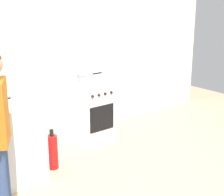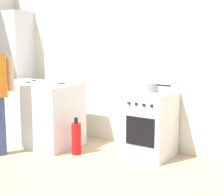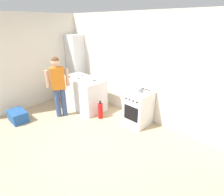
{
  "view_description": "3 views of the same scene",
  "coord_description": "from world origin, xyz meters",
  "px_view_note": "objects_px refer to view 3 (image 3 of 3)",
  "views": [
    {
      "loc": [
        -2.29,
        -2.29,
        1.99
      ],
      "look_at": [
        0.2,
        0.86,
        0.81
      ],
      "focal_mm": 55.0,
      "sensor_mm": 36.0,
      "label": 1
    },
    {
      "loc": [
        2.33,
        -2.33,
        1.49
      ],
      "look_at": [
        0.13,
        0.98,
        0.84
      ],
      "focal_mm": 55.0,
      "sensor_mm": 36.0,
      "label": 2
    },
    {
      "loc": [
        2.52,
        -1.62,
        2.39
      ],
      "look_at": [
        0.16,
        0.84,
        0.87
      ],
      "focal_mm": 28.0,
      "sensor_mm": 36.0,
      "label": 3
    }
  ],
  "objects_px": {
    "person": "(58,83)",
    "recycling_crate_lower": "(18,116)",
    "knife_utility": "(79,79)",
    "knife_bread": "(69,76)",
    "pot": "(139,89)",
    "knife_chef": "(97,81)",
    "oven_left": "(139,108)",
    "knife_carving": "(84,76)",
    "larder_cabinet": "(76,66)",
    "fire_extinguisher": "(100,111)"
  },
  "relations": [
    {
      "from": "knife_utility",
      "to": "person",
      "type": "bearing_deg",
      "value": -89.6
    },
    {
      "from": "knife_utility",
      "to": "oven_left",
      "type": "bearing_deg",
      "value": 14.98
    },
    {
      "from": "knife_chef",
      "to": "fire_extinguisher",
      "type": "height_order",
      "value": "knife_chef"
    },
    {
      "from": "person",
      "to": "recycling_crate_lower",
      "type": "bearing_deg",
      "value": -121.52
    },
    {
      "from": "pot",
      "to": "knife_carving",
      "type": "relative_size",
      "value": 1.23
    },
    {
      "from": "oven_left",
      "to": "knife_chef",
      "type": "bearing_deg",
      "value": -168.56
    },
    {
      "from": "knife_utility",
      "to": "knife_bread",
      "type": "bearing_deg",
      "value": -174.13
    },
    {
      "from": "knife_carving",
      "to": "person",
      "type": "xyz_separation_m",
      "value": [
        0.1,
        -0.89,
        0.04
      ]
    },
    {
      "from": "pot",
      "to": "recycling_crate_lower",
      "type": "height_order",
      "value": "pot"
    },
    {
      "from": "knife_carving",
      "to": "oven_left",
      "type": "bearing_deg",
      "value": 7.23
    },
    {
      "from": "oven_left",
      "to": "knife_chef",
      "type": "relative_size",
      "value": 2.78
    },
    {
      "from": "larder_cabinet",
      "to": "knife_utility",
      "type": "bearing_deg",
      "value": -31.56
    },
    {
      "from": "pot",
      "to": "larder_cabinet",
      "type": "distance_m",
      "value": 2.61
    },
    {
      "from": "knife_chef",
      "to": "recycling_crate_lower",
      "type": "bearing_deg",
      "value": -121.01
    },
    {
      "from": "pot",
      "to": "person",
      "type": "relative_size",
      "value": 0.25
    },
    {
      "from": "knife_utility",
      "to": "fire_extinguisher",
      "type": "relative_size",
      "value": 0.49
    },
    {
      "from": "knife_bread",
      "to": "recycling_crate_lower",
      "type": "distance_m",
      "value": 1.73
    },
    {
      "from": "person",
      "to": "knife_chef",
      "type": "bearing_deg",
      "value": 59.54
    },
    {
      "from": "person",
      "to": "recycling_crate_lower",
      "type": "height_order",
      "value": "person"
    },
    {
      "from": "knife_bread",
      "to": "larder_cabinet",
      "type": "distance_m",
      "value": 0.79
    },
    {
      "from": "knife_carving",
      "to": "larder_cabinet",
      "type": "relative_size",
      "value": 0.16
    },
    {
      "from": "knife_utility",
      "to": "knife_carving",
      "type": "relative_size",
      "value": 0.76
    },
    {
      "from": "pot",
      "to": "person",
      "type": "bearing_deg",
      "value": -145.73
    },
    {
      "from": "oven_left",
      "to": "knife_bread",
      "type": "xyz_separation_m",
      "value": [
        -2.16,
        -0.51,
        0.48
      ]
    },
    {
      "from": "knife_bread",
      "to": "knife_utility",
      "type": "xyz_separation_m",
      "value": [
        0.43,
        0.04,
        0.0
      ]
    },
    {
      "from": "recycling_crate_lower",
      "to": "person",
      "type": "bearing_deg",
      "value": 58.48
    },
    {
      "from": "pot",
      "to": "oven_left",
      "type": "bearing_deg",
      "value": -37.53
    },
    {
      "from": "knife_carving",
      "to": "person",
      "type": "distance_m",
      "value": 0.89
    },
    {
      "from": "person",
      "to": "recycling_crate_lower",
      "type": "distance_m",
      "value": 1.36
    },
    {
      "from": "oven_left",
      "to": "person",
      "type": "distance_m",
      "value": 2.12
    },
    {
      "from": "oven_left",
      "to": "larder_cabinet",
      "type": "height_order",
      "value": "larder_cabinet"
    },
    {
      "from": "knife_carving",
      "to": "larder_cabinet",
      "type": "xyz_separation_m",
      "value": [
        -0.82,
        0.33,
        0.1
      ]
    },
    {
      "from": "knife_bread",
      "to": "recycling_crate_lower",
      "type": "relative_size",
      "value": 0.63
    },
    {
      "from": "pot",
      "to": "knife_chef",
      "type": "bearing_deg",
      "value": -166.78
    },
    {
      "from": "knife_bread",
      "to": "knife_carving",
      "type": "height_order",
      "value": "same"
    },
    {
      "from": "pot",
      "to": "larder_cabinet",
      "type": "height_order",
      "value": "larder_cabinet"
    },
    {
      "from": "pot",
      "to": "knife_utility",
      "type": "xyz_separation_m",
      "value": [
        -1.69,
        -0.49,
        -0.0
      ]
    },
    {
      "from": "knife_carving",
      "to": "recycling_crate_lower",
      "type": "xyz_separation_m",
      "value": [
        -0.47,
        -1.82,
        -0.76
      ]
    },
    {
      "from": "oven_left",
      "to": "knife_carving",
      "type": "bearing_deg",
      "value": -172.77
    },
    {
      "from": "knife_chef",
      "to": "knife_carving",
      "type": "distance_m",
      "value": 0.62
    },
    {
      "from": "knife_chef",
      "to": "person",
      "type": "xyz_separation_m",
      "value": [
        -0.51,
        -0.87,
        0.04
      ]
    },
    {
      "from": "pot",
      "to": "recycling_crate_lower",
      "type": "bearing_deg",
      "value": -137.33
    },
    {
      "from": "knife_bread",
      "to": "knife_carving",
      "type": "distance_m",
      "value": 0.43
    },
    {
      "from": "knife_chef",
      "to": "knife_carving",
      "type": "height_order",
      "value": "same"
    },
    {
      "from": "person",
      "to": "knife_bread",
      "type": "bearing_deg",
      "value": 125.33
    },
    {
      "from": "fire_extinguisher",
      "to": "recycling_crate_lower",
      "type": "distance_m",
      "value": 2.13
    },
    {
      "from": "knife_bread",
      "to": "fire_extinguisher",
      "type": "distance_m",
      "value": 1.46
    },
    {
      "from": "pot",
      "to": "recycling_crate_lower",
      "type": "relative_size",
      "value": 0.77
    },
    {
      "from": "larder_cabinet",
      "to": "person",
      "type": "bearing_deg",
      "value": -52.87
    },
    {
      "from": "oven_left",
      "to": "knife_chef",
      "type": "height_order",
      "value": "knife_chef"
    }
  ]
}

